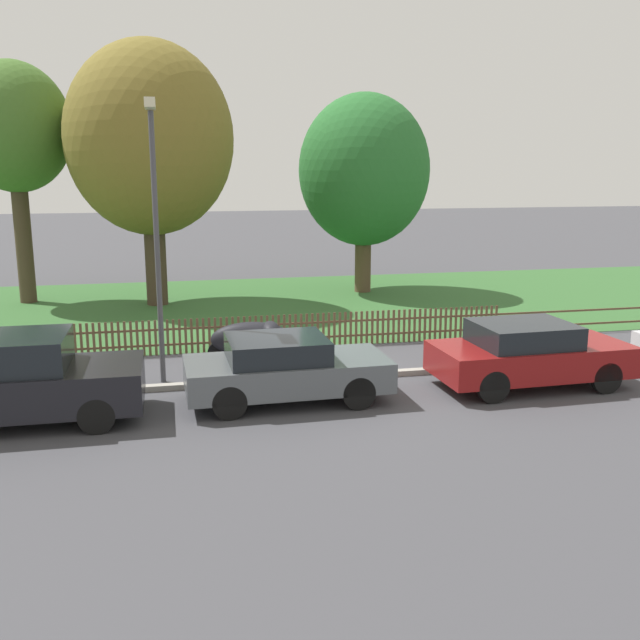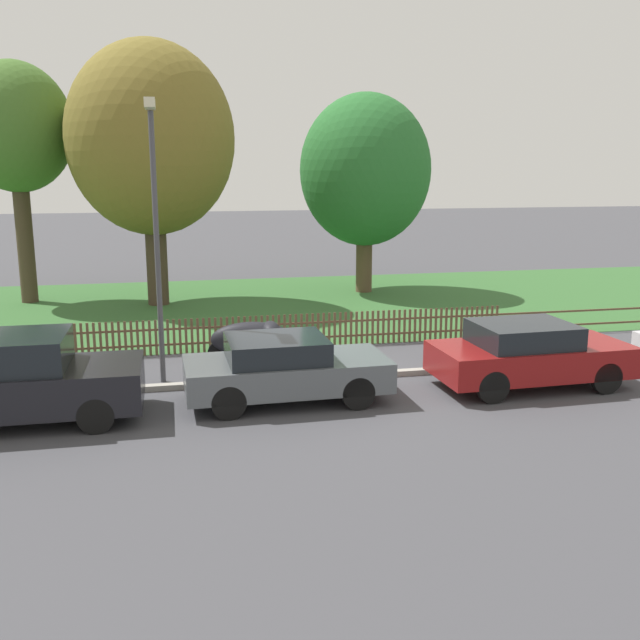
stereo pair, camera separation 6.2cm
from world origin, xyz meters
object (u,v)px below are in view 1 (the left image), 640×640
at_px(parked_car_red_compact, 529,354).
at_px(street_lamp, 155,210).
at_px(tree_behind_motorcycle, 150,140).
at_px(covered_motorcycle, 253,339).
at_px(parked_car_navy_estate, 285,368).
at_px(parked_car_black_saloon, 22,380).
at_px(tree_mid_park, 364,171).
at_px(tree_nearest_kerb, 14,130).

relative_size(parked_car_red_compact, street_lamp, 0.71).
bearing_deg(tree_behind_motorcycle, covered_motorcycle, -74.68).
height_order(parked_car_navy_estate, covered_motorcycle, parked_car_navy_estate).
bearing_deg(parked_car_black_saloon, tree_behind_motorcycle, 78.60).
bearing_deg(tree_mid_park, parked_car_black_saloon, -128.63).
distance_m(covered_motorcycle, tree_behind_motorcycle, 9.46).
xyz_separation_m(parked_car_black_saloon, covered_motorcycle, (4.38, 2.82, -0.16)).
relative_size(parked_car_black_saloon, tree_nearest_kerb, 0.52).
height_order(parked_car_navy_estate, tree_behind_motorcycle, tree_behind_motorcycle).
xyz_separation_m(parked_car_red_compact, street_lamp, (-7.28, 1.77, 2.87)).
bearing_deg(tree_mid_park, parked_car_navy_estate, -112.27).
height_order(parked_car_red_compact, street_lamp, street_lamp).
relative_size(covered_motorcycle, tree_mid_park, 0.28).
xyz_separation_m(parked_car_black_saloon, tree_behind_motorcycle, (2.19, 10.79, 4.45)).
relative_size(parked_car_navy_estate, tree_mid_park, 0.56).
distance_m(covered_motorcycle, street_lamp, 3.68).
height_order(parked_car_red_compact, tree_behind_motorcycle, tree_behind_motorcycle).
bearing_deg(street_lamp, tree_nearest_kerb, 113.19).
bearing_deg(tree_behind_motorcycle, parked_car_navy_estate, -76.89).
relative_size(parked_car_red_compact, covered_motorcycle, 2.03).
bearing_deg(parked_car_red_compact, parked_car_black_saloon, 178.69).
relative_size(parked_car_black_saloon, tree_behind_motorcycle, 0.49).
height_order(parked_car_red_compact, tree_nearest_kerb, tree_nearest_kerb).
bearing_deg(tree_behind_motorcycle, tree_nearest_kerb, 162.95).
bearing_deg(parked_car_navy_estate, tree_nearest_kerb, 118.08).
bearing_deg(tree_nearest_kerb, parked_car_black_saloon, -80.59).
bearing_deg(covered_motorcycle, tree_mid_park, 66.27).
bearing_deg(tree_behind_motorcycle, parked_car_black_saloon, -101.49).
height_order(tree_nearest_kerb, tree_mid_park, tree_nearest_kerb).
bearing_deg(street_lamp, parked_car_black_saloon, -141.98).
bearing_deg(tree_mid_park, tree_behind_motorcycle, -172.32).
relative_size(parked_car_black_saloon, street_lamp, 0.71).
relative_size(tree_behind_motorcycle, tree_mid_park, 1.19).
bearing_deg(tree_nearest_kerb, parked_car_red_compact, -45.79).
bearing_deg(parked_car_red_compact, covered_motorcycle, 150.84).
bearing_deg(tree_nearest_kerb, tree_behind_motorcycle, -17.05).
bearing_deg(parked_car_red_compact, tree_mid_park, 89.43).
height_order(tree_nearest_kerb, tree_behind_motorcycle, tree_behind_motorcycle).
bearing_deg(parked_car_black_saloon, parked_car_navy_estate, 2.41).
bearing_deg(tree_mid_park, street_lamp, -125.34).
height_order(parked_car_black_saloon, street_lamp, street_lamp).
distance_m(tree_behind_motorcycle, street_lamp, 9.09).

